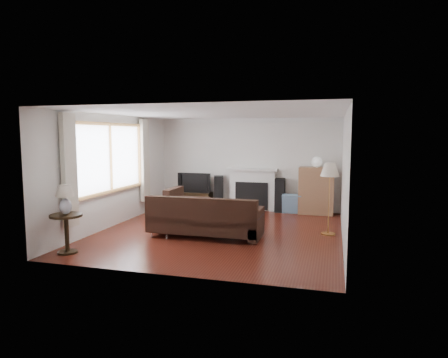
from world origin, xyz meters
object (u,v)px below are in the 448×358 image
(bookshelf, at_px, (316,191))
(floor_lamp, at_px, (329,199))
(side_table, at_px, (67,234))
(coffee_table, at_px, (217,215))
(sectional_sofa, at_px, (206,217))
(tv_stand, at_px, (196,200))

(bookshelf, bearing_deg, floor_lamp, -80.64)
(side_table, bearing_deg, coffee_table, 57.24)
(coffee_table, bearing_deg, sectional_sofa, -62.77)
(sectional_sofa, xyz_separation_m, coffee_table, (-0.12, 1.18, -0.19))
(sectional_sofa, xyz_separation_m, side_table, (-1.98, -1.71, -0.05))
(sectional_sofa, distance_m, side_table, 2.62)
(sectional_sofa, bearing_deg, floor_lamp, 19.58)
(floor_lamp, bearing_deg, sectional_sofa, -160.42)
(coffee_table, relative_size, floor_lamp, 0.70)
(tv_stand, xyz_separation_m, bookshelf, (3.31, 0.01, 0.38))
(floor_lamp, bearing_deg, side_table, -149.58)
(coffee_table, bearing_deg, tv_stand, 144.37)
(floor_lamp, relative_size, side_table, 2.17)
(bookshelf, relative_size, side_table, 1.78)
(floor_lamp, height_order, side_table, floor_lamp)
(bookshelf, bearing_deg, coffee_table, -140.04)
(coffee_table, xyz_separation_m, side_table, (-1.86, -2.89, 0.14))
(bookshelf, distance_m, floor_lamp, 2.17)
(floor_lamp, bearing_deg, bookshelf, 99.36)
(coffee_table, relative_size, side_table, 1.52)
(bookshelf, height_order, sectional_sofa, bookshelf)
(sectional_sofa, bearing_deg, side_table, -139.09)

